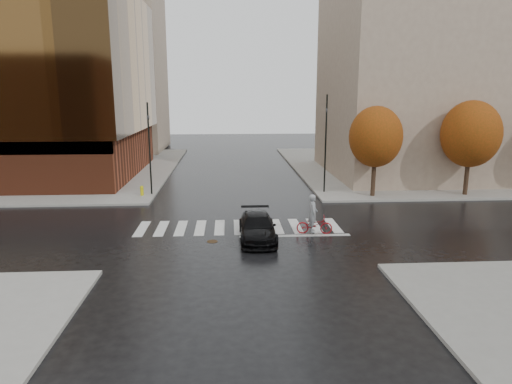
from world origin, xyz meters
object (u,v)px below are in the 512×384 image
cyclist (314,221)px  traffic_light_ne (326,137)px  sedan (257,227)px  traffic_light_nw (149,143)px  fire_hydrant (142,190)px

cyclist → traffic_light_ne: (2.68, 10.00, 3.54)m
sedan → traffic_light_nw: 13.39m
sedan → traffic_light_ne: traffic_light_ne is taller
sedan → traffic_light_nw: bearing=123.8°
traffic_light_nw → traffic_light_ne: traffic_light_ne is taller
traffic_light_nw → cyclist: bearing=63.5°
fire_hydrant → cyclist: bearing=-40.9°
sedan → fire_hydrant: sedan is taller
sedan → fire_hydrant: 12.96m
fire_hydrant → sedan: bearing=-52.8°
traffic_light_nw → traffic_light_ne: (13.04, 0.00, 0.36)m
traffic_light_ne → fire_hydrant: bearing=12.8°
traffic_light_nw → traffic_light_ne: 13.04m
cyclist → traffic_light_nw: traffic_light_nw is taller
traffic_light_ne → cyclist: bearing=85.8°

